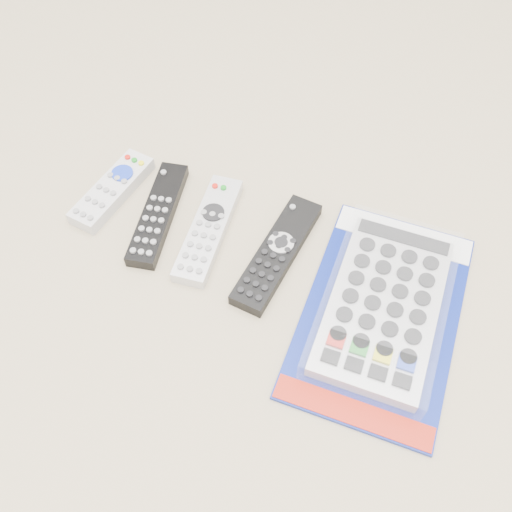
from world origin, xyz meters
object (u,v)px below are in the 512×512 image
(remote_slim_black, at_px, (158,214))
(jumbo_remote_packaged, at_px, (384,305))
(remote_small_grey, at_px, (112,190))
(remote_large_black, at_px, (277,253))
(remote_silver_dvd, at_px, (208,229))

(remote_slim_black, xyz_separation_m, jumbo_remote_packaged, (0.35, -0.04, 0.01))
(remote_small_grey, xyz_separation_m, remote_large_black, (0.27, -0.02, -0.00))
(remote_small_grey, distance_m, remote_silver_dvd, 0.17)
(remote_slim_black, bearing_deg, remote_silver_dvd, -9.77)
(remote_small_grey, height_order, jumbo_remote_packaged, jumbo_remote_packaged)
(remote_slim_black, bearing_deg, remote_small_grey, 159.26)
(remote_silver_dvd, bearing_deg, remote_small_grey, 169.19)
(remote_silver_dvd, bearing_deg, remote_large_black, -7.60)
(remote_small_grey, relative_size, remote_large_black, 0.79)
(remote_small_grey, height_order, remote_large_black, remote_small_grey)
(remote_slim_black, distance_m, remote_large_black, 0.19)
(remote_slim_black, height_order, remote_large_black, same)
(remote_silver_dvd, height_order, remote_large_black, same)
(remote_small_grey, distance_m, remote_slim_black, 0.09)
(remote_large_black, bearing_deg, remote_small_grey, -177.70)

